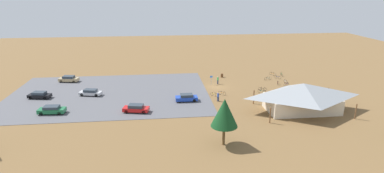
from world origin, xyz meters
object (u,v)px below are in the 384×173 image
Objects in this scene: car_silver_end_stall at (90,92)px; bicycle_yellow_lone_west at (214,94)px; lot_sign at (211,79)px; car_red_front_row at (136,108)px; bicycle_white_near_porch at (286,82)px; bicycle_teal_by_bin at (268,78)px; bicycle_black_mid_cluster at (262,89)px; car_blue_back_corner at (186,98)px; bicycle_green_trailside at (281,74)px; bicycle_red_edge_north at (278,83)px; visitor_crossing_yard at (218,80)px; bicycle_orange_back_row at (272,74)px; pine_far_west at (224,113)px; bicycle_blue_near_sign at (278,77)px; bicycle_orange_lone_east at (222,93)px; bicycle_silver_yard_center at (287,93)px; bike_pavilion at (303,95)px; trash_bin at (222,75)px; car_tan_near_entry at (69,79)px; car_green_by_curb at (52,110)px; bicycle_teal_yard_left at (262,91)px; car_black_inner_stall at (40,95)px; visitor_by_pavilion at (218,97)px; bicycle_purple_edge_south at (286,84)px.

bicycle_yellow_lone_west is at bearing 172.77° from car_silver_end_stall.
lot_sign is 0.46× the size of car_red_front_row.
bicycle_yellow_lone_west is 0.82× the size of bicycle_white_near_porch.
car_red_front_row reaches higher than bicycle_white_near_porch.
bicycle_black_mid_cluster is (3.94, 7.73, -0.00)m from bicycle_teal_by_bin.
lot_sign is at bearing -122.98° from car_blue_back_corner.
bicycle_green_trailside is 0.38× the size of car_red_front_row.
bicycle_red_edge_north is (-1.00, 3.78, 0.01)m from bicycle_teal_by_bin.
car_blue_back_corner is 2.32× the size of visitor_crossing_yard.
bicycle_red_edge_north is 23.36m from car_blue_back_corner.
bicycle_orange_back_row is at bearing -84.69° from bicycle_white_near_porch.
pine_far_west reaches higher than bicycle_black_mid_cluster.
lot_sign is 1.46× the size of bicycle_orange_back_row.
bicycle_blue_near_sign is 0.94× the size of bicycle_orange_lone_east.
visitor_crossing_yard is at bearing -127.85° from car_blue_back_corner.
bicycle_blue_near_sign is at bearing -169.35° from lot_sign.
bicycle_orange_lone_east is at bearing 98.03° from lot_sign.
bicycle_teal_by_bin is (-17.22, -30.60, -4.43)m from pine_far_west.
bicycle_silver_yard_center is 30.82m from car_red_front_row.
bicycle_orange_back_row is at bearing -98.25° from bike_pavilion.
bike_pavilion is 25.31m from trash_bin.
bicycle_teal_by_bin is at bearing -42.71° from bicycle_white_near_porch.
bicycle_orange_lone_east is (-1.74, -0.49, 0.04)m from bicycle_yellow_lone_west.
pine_far_west is (3.13, 28.22, 3.38)m from lot_sign.
bicycle_yellow_lone_west is at bearing 84.71° from lot_sign.
car_red_front_row is 23.12m from visitor_crossing_yard.
pine_far_west is 34.66m from bicycle_white_near_porch.
car_red_front_row reaches higher than bicycle_black_mid_cluster.
car_tan_near_entry is 1.01× the size of car_green_by_curb.
lot_sign reaches higher than car_blue_back_corner.
bicycle_orange_back_row is at bearing -22.06° from bicycle_green_trailside.
bicycle_yellow_lone_west is (4.42, 13.72, -0.10)m from trash_bin.
bicycle_silver_yard_center reaches higher than bicycle_black_mid_cluster.
bicycle_teal_yard_left is 35.21m from car_silver_end_stall.
car_silver_end_stall is (35.13, -2.36, 0.31)m from bicycle_teal_yard_left.
car_green_by_curb reaches higher than bicycle_silver_yard_center.
bicycle_red_edge_north is at bearing -175.65° from car_black_inner_stall.
bicycle_black_mid_cluster is 0.87× the size of visitor_crossing_yard.
car_blue_back_corner is 6.10m from visitor_by_pavilion.
pine_far_west reaches higher than bicycle_orange_lone_east.
car_red_front_row is at bearing -46.50° from pine_far_west.
visitor_crossing_yard is (13.51, -1.76, 0.59)m from bicycle_red_edge_north.
bicycle_blue_near_sign reaches higher than bicycle_red_edge_north.
visitor_crossing_yard is at bearing -167.06° from lot_sign.
visitor_crossing_yard is (11.65, -17.72, -1.98)m from bike_pavilion.
bicycle_red_edge_north is 1.23× the size of bicycle_teal_yard_left.
bike_pavilion is 3.58× the size of car_blue_back_corner.
bicycle_purple_edge_south is 34.68m from car_red_front_row.
bicycle_yellow_lone_west is 6.33m from car_blue_back_corner.
bike_pavilion reaches higher than visitor_by_pavilion.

